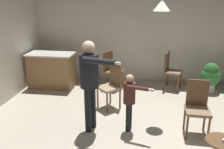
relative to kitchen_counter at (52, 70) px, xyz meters
The scene contains 11 objects.
ground 3.32m from the kitchen_counter, 41.71° to the right, with size 7.68×7.68×0.00m, color #B2A893.
wall_back 2.79m from the kitchen_counter, 22.53° to the left, with size 6.40×0.10×2.70m, color silver.
kitchen_counter is the anchor object (origin of this frame).
person_adult 2.67m from the kitchen_counter, 52.26° to the right, with size 0.77×0.62×1.69m.
person_child 3.05m from the kitchen_counter, 40.72° to the right, with size 0.54×0.41×1.10m.
dining_chair_by_counter 2.10m from the kitchen_counter, 29.59° to the right, with size 0.59×0.59×1.00m.
dining_chair_near_wall 3.99m from the kitchen_counter, 28.37° to the right, with size 0.43×0.43×1.00m.
dining_chair_centre_back 1.64m from the kitchen_counter, ahead, with size 0.58×0.58×1.00m.
dining_chair_spare 3.25m from the kitchen_counter, ahead, with size 0.53×0.53×1.00m.
potted_plant_corner 4.26m from the kitchen_counter, ahead, with size 0.51×0.51×0.78m.
ceiling_light_pendant 3.57m from the kitchen_counter, 24.82° to the right, with size 0.32×0.32×0.55m.
Camera 1 is at (0.12, -3.79, 2.40)m, focal length 38.26 mm.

